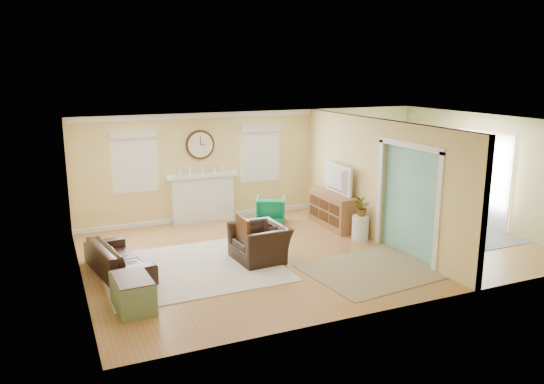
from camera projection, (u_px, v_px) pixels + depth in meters
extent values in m
plane|color=#9C6539|center=(313.00, 248.00, 10.91)|extent=(9.00, 9.00, 0.00)
cube|color=#E0C370|center=(258.00, 163.00, 13.30)|extent=(9.00, 0.02, 2.60)
cube|color=#E0C370|center=(409.00, 226.00, 7.94)|extent=(9.00, 0.02, 2.60)
cube|color=#E0C370|center=(77.00, 210.00, 8.87)|extent=(0.02, 6.00, 2.60)
cube|color=#E0C370|center=(485.00, 170.00, 12.37)|extent=(0.02, 6.00, 2.60)
cube|color=white|center=(316.00, 122.00, 10.33)|extent=(9.00, 6.00, 0.02)
cube|color=#E0C370|center=(343.00, 169.00, 12.45)|extent=(0.12, 3.20, 2.60)
cube|color=#E0C370|center=(462.00, 208.00, 8.97)|extent=(0.12, 1.00, 2.60)
cube|color=#E0C370|center=(413.00, 134.00, 9.97)|extent=(0.12, 1.80, 0.40)
cube|color=white|center=(379.00, 192.00, 11.04)|extent=(0.04, 0.12, 2.20)
cube|color=white|center=(438.00, 213.00, 9.44)|extent=(0.04, 0.12, 2.20)
cube|color=white|center=(410.00, 145.00, 9.99)|extent=(0.04, 1.92, 0.12)
cube|color=#68A9A0|center=(380.00, 180.00, 11.23)|extent=(0.02, 6.00, 2.60)
cube|color=white|center=(203.00, 199.00, 12.78)|extent=(1.50, 0.24, 1.10)
cube|color=white|center=(202.00, 175.00, 12.62)|extent=(1.70, 0.30, 0.08)
cube|color=black|center=(202.00, 200.00, 12.88)|extent=(0.85, 0.02, 0.75)
cube|color=gold|center=(203.00, 204.00, 12.80)|extent=(0.85, 0.02, 0.62)
cylinder|color=#4D2A13|center=(200.00, 145.00, 12.56)|extent=(0.70, 0.06, 0.70)
cylinder|color=silver|center=(200.00, 145.00, 12.53)|extent=(0.60, 0.01, 0.60)
cube|color=black|center=(200.00, 141.00, 12.51)|extent=(0.02, 0.01, 0.20)
cube|color=black|center=(203.00, 145.00, 12.55)|extent=(0.12, 0.01, 0.02)
cube|color=white|center=(134.00, 162.00, 12.04)|extent=(0.90, 0.03, 1.30)
cube|color=white|center=(135.00, 162.00, 12.01)|extent=(1.00, 0.04, 1.40)
cube|color=beige|center=(133.00, 134.00, 11.83)|extent=(1.05, 0.10, 0.18)
cube|color=white|center=(260.00, 153.00, 13.24)|extent=(0.90, 0.03, 1.30)
cube|color=white|center=(261.00, 153.00, 13.22)|extent=(1.00, 0.04, 1.40)
cube|color=beige|center=(261.00, 128.00, 13.04)|extent=(1.05, 0.10, 0.18)
cube|color=white|center=(483.00, 179.00, 12.41)|extent=(0.03, 1.60, 2.10)
cube|color=white|center=(482.00, 179.00, 12.40)|extent=(0.03, 1.70, 2.20)
cylinder|color=gold|center=(437.00, 123.00, 11.53)|extent=(0.02, 0.02, 0.30)
sphere|color=white|center=(436.00, 135.00, 11.59)|extent=(0.30, 0.30, 0.30)
cube|color=beige|center=(192.00, 268.00, 9.80)|extent=(3.21, 2.79, 0.02)
cube|color=#9C8B5C|center=(373.00, 270.00, 9.70)|extent=(2.54, 2.16, 0.01)
cube|color=slate|center=(435.00, 229.00, 12.19)|extent=(2.58, 3.22, 0.01)
imported|color=black|center=(119.00, 259.00, 9.51)|extent=(1.07, 2.02, 0.56)
imported|color=black|center=(260.00, 243.00, 10.18)|extent=(1.00, 1.13, 0.69)
imported|color=#056549|center=(271.00, 210.00, 12.71)|extent=(0.89, 0.90, 0.62)
cube|color=slate|center=(133.00, 293.00, 8.11)|extent=(0.59, 0.91, 0.49)
cube|color=#4D2A13|center=(132.00, 278.00, 8.05)|extent=(0.56, 0.87, 0.02)
cube|color=#905B35|center=(334.00, 210.00, 12.37)|extent=(0.52, 1.57, 0.80)
cube|color=#4D2A13|center=(334.00, 209.00, 11.81)|extent=(0.01, 0.42, 0.22)
cube|color=#4D2A13|center=(334.00, 221.00, 11.87)|extent=(0.01, 0.42, 0.22)
cube|color=#4D2A13|center=(324.00, 205.00, 12.23)|extent=(0.01, 0.42, 0.22)
cube|color=#4D2A13|center=(323.00, 216.00, 12.29)|extent=(0.01, 0.42, 0.22)
cube|color=#4D2A13|center=(314.00, 200.00, 12.65)|extent=(0.01, 0.42, 0.22)
cube|color=#4D2A13|center=(314.00, 211.00, 12.71)|extent=(0.01, 0.42, 0.22)
imported|color=black|center=(334.00, 179.00, 12.19)|extent=(0.18, 1.17, 0.67)
cylinder|color=white|center=(360.00, 228.00, 11.42)|extent=(0.36, 0.36, 0.53)
imported|color=#337F33|center=(361.00, 207.00, 11.32)|extent=(0.44, 0.45, 0.37)
imported|color=#4D2A13|center=(436.00, 216.00, 12.11)|extent=(1.29, 1.96, 0.64)
cube|color=slate|center=(407.00, 201.00, 12.98)|extent=(0.45, 0.45, 0.05)
cube|color=slate|center=(408.00, 191.00, 12.92)|extent=(0.42, 0.08, 0.50)
cylinder|color=black|center=(407.00, 208.00, 13.26)|extent=(0.03, 0.03, 0.42)
cylinder|color=black|center=(416.00, 211.00, 12.97)|extent=(0.03, 0.03, 0.42)
cylinder|color=black|center=(397.00, 210.00, 13.10)|extent=(0.03, 0.03, 0.42)
cylinder|color=black|center=(406.00, 213.00, 12.81)|extent=(0.03, 0.03, 0.42)
cube|color=slate|center=(468.00, 222.00, 11.11)|extent=(0.53, 0.53, 0.05)
cube|color=slate|center=(469.00, 210.00, 11.06)|extent=(0.44, 0.16, 0.52)
cylinder|color=black|center=(463.00, 236.00, 10.97)|extent=(0.03, 0.03, 0.44)
cylinder|color=black|center=(455.00, 231.00, 11.31)|extent=(0.03, 0.03, 0.44)
cylinder|color=black|center=(479.00, 236.00, 11.03)|extent=(0.03, 0.03, 0.44)
cylinder|color=black|center=(470.00, 231.00, 11.37)|extent=(0.03, 0.03, 0.44)
cube|color=white|center=(417.00, 215.00, 11.76)|extent=(0.48, 0.48, 0.05)
cube|color=white|center=(418.00, 204.00, 11.71)|extent=(0.13, 0.42, 0.49)
cylinder|color=black|center=(406.00, 223.00, 11.94)|extent=(0.03, 0.03, 0.41)
cylinder|color=black|center=(420.00, 222.00, 12.01)|extent=(0.03, 0.03, 0.41)
cylinder|color=black|center=(413.00, 228.00, 11.62)|extent=(0.03, 0.03, 0.41)
cylinder|color=black|center=(427.00, 227.00, 11.69)|extent=(0.03, 0.03, 0.41)
cube|color=slate|center=(459.00, 209.00, 12.33)|extent=(0.43, 0.43, 0.05)
cube|color=slate|center=(460.00, 199.00, 12.27)|extent=(0.09, 0.40, 0.47)
cylinder|color=black|center=(469.00, 220.00, 12.28)|extent=(0.03, 0.03, 0.39)
cylinder|color=black|center=(457.00, 221.00, 12.18)|extent=(0.03, 0.03, 0.39)
cylinder|color=black|center=(460.00, 216.00, 12.57)|extent=(0.03, 0.03, 0.39)
cylinder|color=black|center=(449.00, 217.00, 12.48)|extent=(0.03, 0.03, 0.39)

